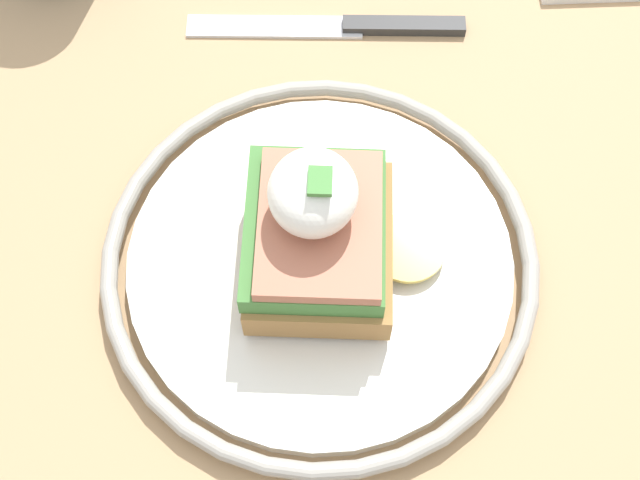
% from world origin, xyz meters
% --- Properties ---
extents(dining_table, '(0.83, 0.76, 0.77)m').
position_xyz_m(dining_table, '(0.00, 0.00, 0.62)').
color(dining_table, tan).
rests_on(dining_table, ground_plane).
extents(plate, '(0.25, 0.25, 0.02)m').
position_xyz_m(plate, '(-0.02, 0.05, 0.77)').
color(plate, silver).
rests_on(plate, dining_table).
extents(sandwich, '(0.10, 0.11, 0.09)m').
position_xyz_m(sandwich, '(-0.02, 0.05, 0.81)').
color(sandwich, '#9E703D').
rests_on(sandwich, plate).
extents(knife, '(0.02, 0.19, 0.01)m').
position_xyz_m(knife, '(0.15, 0.03, 0.77)').
color(knife, '#2D2D2D').
rests_on(knife, dining_table).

